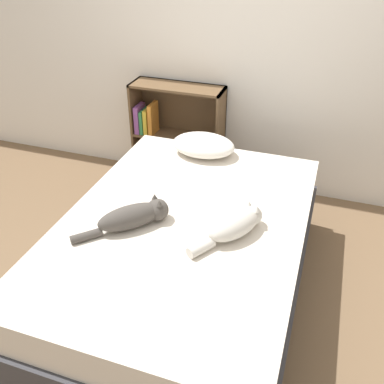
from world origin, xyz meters
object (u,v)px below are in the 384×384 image
Objects in this scene: cat_light at (235,224)px; bed at (184,258)px; pillow at (203,145)px; cat_dark at (135,216)px; bookshelf at (176,131)px.

bed is at bearing 116.09° from cat_light.
pillow is 0.94m from cat_dark.
pillow is 0.98× the size of cat_light.
cat_dark is 0.50× the size of bookshelf.
cat_light is (0.44, -0.84, -0.00)m from pillow.
pillow is 0.70m from bookshelf.
cat_dark is (-0.10, -0.94, -0.01)m from pillow.
cat_dark is (-0.54, -0.10, -0.00)m from cat_light.
bed is 0.47m from cat_light.
cat_light is at bearing -57.73° from bookshelf.
bookshelf is at bearing 128.51° from pillow.
cat_light reaches higher than bed.
bed is 4.28× the size of cat_light.
pillow reaches higher than cat_light.
bookshelf reaches higher than bed.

